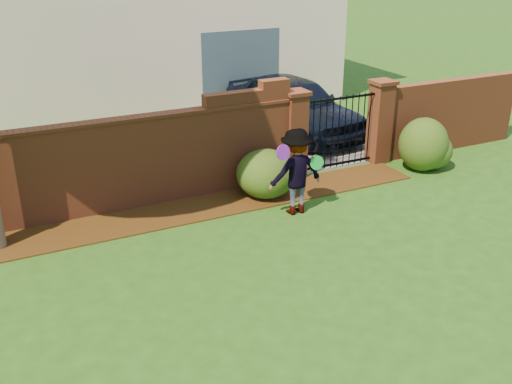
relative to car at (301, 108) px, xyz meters
name	(u,v)px	position (x,y,z in m)	size (l,w,h in m)	color
ground	(286,297)	(-3.97, -6.43, -0.76)	(80.00, 80.00, 0.01)	#234D13
mulch_bed	(152,218)	(-4.92, -3.09, -0.74)	(11.10, 1.08, 0.03)	#341E09
brick_wall	(80,169)	(-5.98, -2.43, 0.17)	(8.70, 0.31, 2.16)	brown
brick_wall_return	(448,115)	(2.63, -2.43, 0.09)	(4.00, 0.25, 1.70)	brown
pillar_left	(295,134)	(-1.57, -2.43, 0.20)	(0.50, 0.50, 1.88)	brown
pillar_right	(380,121)	(0.63, -2.43, 0.20)	(0.50, 0.50, 1.88)	brown
iron_gate	(339,132)	(-0.47, -2.43, 0.09)	(1.78, 0.03, 1.60)	black
driveway	(257,123)	(-0.47, 1.57, -0.75)	(3.20, 8.00, 0.01)	gray
car	(301,108)	(0.00, 0.00, 0.00)	(1.79, 4.45, 1.52)	black
shrub_left	(266,174)	(-2.58, -3.10, -0.28)	(1.17, 1.17, 0.96)	#234615
shrub_middle	(423,144)	(1.17, -3.30, -0.17)	(1.07, 1.07, 1.18)	#234615
shrub_right	(431,151)	(1.40, -3.31, -0.34)	(0.93, 0.93, 0.83)	#234615
man	(297,172)	(-2.44, -4.03, 0.05)	(1.05, 0.60, 1.62)	gray
frisbee_purple	(283,152)	(-2.84, -4.24, 0.56)	(0.28, 0.28, 0.03)	purple
frisbee_green	(317,163)	(-2.09, -4.16, 0.22)	(0.27, 0.27, 0.02)	green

